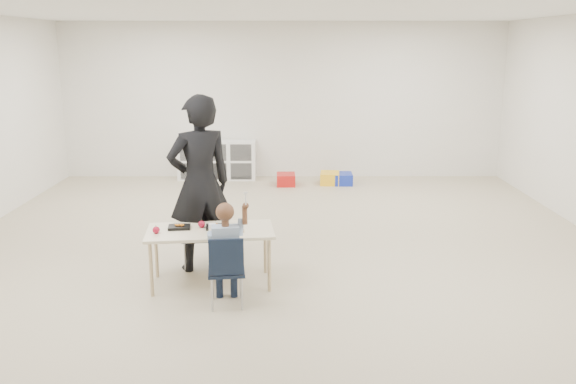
{
  "coord_description": "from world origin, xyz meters",
  "views": [
    {
      "loc": [
        0.05,
        -6.63,
        2.39
      ],
      "look_at": [
        0.08,
        -0.27,
        0.85
      ],
      "focal_mm": 38.0,
      "sensor_mm": 36.0,
      "label": 1
    }
  ],
  "objects_px": {
    "chair_near": "(226,270)",
    "cubby_shelf": "(217,160)",
    "table": "(211,257)",
    "adult": "(200,184)",
    "child": "(226,249)"
  },
  "relations": [
    {
      "from": "chair_near",
      "to": "cubby_shelf",
      "type": "height_order",
      "value": "cubby_shelf"
    },
    {
      "from": "table",
      "to": "adult",
      "type": "xyz_separation_m",
      "value": [
        -0.16,
        0.46,
        0.66
      ]
    },
    {
      "from": "table",
      "to": "cubby_shelf",
      "type": "xyz_separation_m",
      "value": [
        -0.49,
        5.05,
        0.06
      ]
    },
    {
      "from": "chair_near",
      "to": "child",
      "type": "relative_size",
      "value": 0.63
    },
    {
      "from": "cubby_shelf",
      "to": "adult",
      "type": "xyz_separation_m",
      "value": [
        0.33,
        -4.59,
        0.6
      ]
    },
    {
      "from": "table",
      "to": "chair_near",
      "type": "height_order",
      "value": "chair_near"
    },
    {
      "from": "chair_near",
      "to": "cubby_shelf",
      "type": "xyz_separation_m",
      "value": [
        -0.7,
        5.57,
        0.0
      ]
    },
    {
      "from": "chair_near",
      "to": "table",
      "type": "bearing_deg",
      "value": 105.62
    },
    {
      "from": "cubby_shelf",
      "to": "adult",
      "type": "bearing_deg",
      "value": -85.83
    },
    {
      "from": "table",
      "to": "adult",
      "type": "bearing_deg",
      "value": 102.5
    },
    {
      "from": "table",
      "to": "chair_near",
      "type": "xyz_separation_m",
      "value": [
        0.21,
        -0.52,
        0.05
      ]
    },
    {
      "from": "cubby_shelf",
      "to": "adult",
      "type": "distance_m",
      "value": 4.64
    },
    {
      "from": "child",
      "to": "adult",
      "type": "height_order",
      "value": "adult"
    },
    {
      "from": "child",
      "to": "chair_near",
      "type": "bearing_deg",
      "value": 0.0
    },
    {
      "from": "chair_near",
      "to": "child",
      "type": "distance_m",
      "value": 0.2
    }
  ]
}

